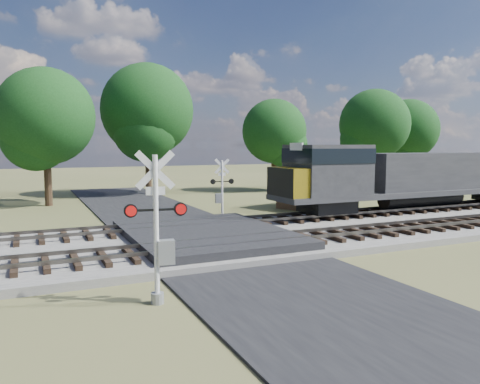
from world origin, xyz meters
name	(u,v)px	position (x,y,z in m)	size (l,w,h in m)	color
ground	(210,245)	(0.00, 0.00, 0.00)	(160.00, 160.00, 0.00)	#4C502B
ballast_bed	(375,225)	(10.00, 0.50, 0.15)	(140.00, 10.00, 0.30)	gray
road	(210,244)	(0.00, 0.00, 0.04)	(7.00, 60.00, 0.08)	black
crossing_panel	(206,237)	(0.00, 0.50, 0.32)	(7.00, 9.00, 0.62)	#262628
track_near	(292,239)	(3.12, -2.00, 0.41)	(140.00, 2.60, 0.33)	black
track_far	(244,222)	(3.12, 3.00, 0.41)	(140.00, 2.60, 0.33)	black
crossing_signal_near	(160,241)	(-4.12, -6.75, 1.84)	(1.77, 0.43, 4.42)	silver
crossing_signal_far	(221,194)	(3.44, 7.05, 1.55)	(1.50, 0.35, 3.73)	silver
equipment_shed	(313,189)	(11.21, 8.54, 1.44)	(5.37, 5.37, 2.83)	#4E3921
treeline	(230,124)	(9.92, 20.52, 6.48)	(80.21, 12.44, 11.90)	black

